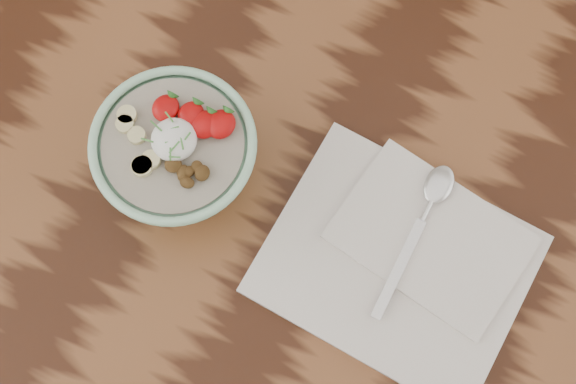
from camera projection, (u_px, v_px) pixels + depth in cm
name	position (u px, v px, depth cm)	size (l,w,h in cm)	color
table	(306.00, 249.00, 95.93)	(160.00, 90.00, 75.00)	#33180C
breakfast_bowl	(178.00, 155.00, 83.33)	(16.98, 16.98, 11.31)	#A2DAB6
napkin	(404.00, 259.00, 85.46)	(27.51, 23.37, 1.65)	silver
spoon	(429.00, 205.00, 85.68)	(3.14, 18.42, 0.96)	silver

